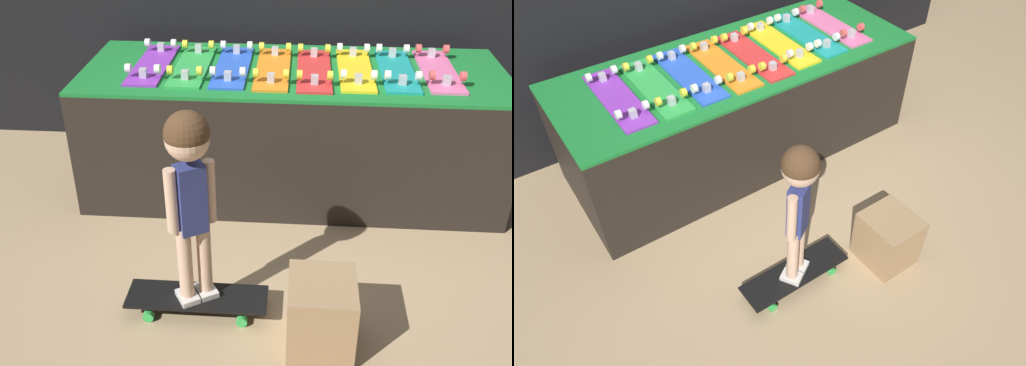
# 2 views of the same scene
# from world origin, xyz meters

# --- Properties ---
(ground_plane) EXTENTS (16.00, 16.00, 0.00)m
(ground_plane) POSITION_xyz_m (0.00, 0.00, 0.00)
(ground_plane) COLOR tan
(display_rack) EXTENTS (2.49, 0.95, 0.78)m
(display_rack) POSITION_xyz_m (0.00, 0.63, 0.39)
(display_rack) COLOR black
(display_rack) RESTS_ON ground_plane
(skateboard_purple_on_rack) EXTENTS (0.20, 0.72, 0.09)m
(skateboard_purple_on_rack) POSITION_xyz_m (-0.84, 0.63, 0.80)
(skateboard_purple_on_rack) COLOR purple
(skateboard_purple_on_rack) RESTS_ON display_rack
(skateboard_green_on_rack) EXTENTS (0.20, 0.72, 0.09)m
(skateboard_green_on_rack) POSITION_xyz_m (-0.60, 0.62, 0.80)
(skateboard_green_on_rack) COLOR green
(skateboard_green_on_rack) RESTS_ON display_rack
(skateboard_blue_on_rack) EXTENTS (0.20, 0.72, 0.09)m
(skateboard_blue_on_rack) POSITION_xyz_m (-0.36, 0.63, 0.80)
(skateboard_blue_on_rack) COLOR blue
(skateboard_blue_on_rack) RESTS_ON display_rack
(skateboard_orange_on_rack) EXTENTS (0.20, 0.72, 0.09)m
(skateboard_orange_on_rack) POSITION_xyz_m (-0.12, 0.61, 0.80)
(skateboard_orange_on_rack) COLOR orange
(skateboard_orange_on_rack) RESTS_ON display_rack
(skateboard_red_on_rack) EXTENTS (0.20, 0.72, 0.09)m
(skateboard_red_on_rack) POSITION_xyz_m (0.12, 0.60, 0.80)
(skateboard_red_on_rack) COLOR red
(skateboard_red_on_rack) RESTS_ON display_rack
(skateboard_yellow_on_rack) EXTENTS (0.20, 0.72, 0.09)m
(skateboard_yellow_on_rack) POSITION_xyz_m (0.36, 0.63, 0.80)
(skateboard_yellow_on_rack) COLOR yellow
(skateboard_yellow_on_rack) RESTS_ON display_rack
(skateboard_teal_on_rack) EXTENTS (0.20, 0.72, 0.09)m
(skateboard_teal_on_rack) POSITION_xyz_m (0.60, 0.64, 0.80)
(skateboard_teal_on_rack) COLOR teal
(skateboard_teal_on_rack) RESTS_ON display_rack
(skateboard_pink_on_rack) EXTENTS (0.20, 0.72, 0.09)m
(skateboard_pink_on_rack) POSITION_xyz_m (0.84, 0.65, 0.80)
(skateboard_pink_on_rack) COLOR pink
(skateboard_pink_on_rack) RESTS_ON display_rack
(skateboard_on_floor) EXTENTS (0.67, 0.20, 0.09)m
(skateboard_on_floor) POSITION_xyz_m (-0.41, -0.61, 0.07)
(skateboard_on_floor) COLOR black
(skateboard_on_floor) RESTS_ON ground_plane
(child) EXTENTS (0.21, 0.19, 0.95)m
(child) POSITION_xyz_m (-0.41, -0.61, 0.75)
(child) COLOR silver
(child) RESTS_ON skateboard_on_floor
(storage_box) EXTENTS (0.29, 0.31, 0.34)m
(storage_box) POSITION_xyz_m (0.17, -0.78, 0.17)
(storage_box) COLOR #A37F56
(storage_box) RESTS_ON ground_plane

